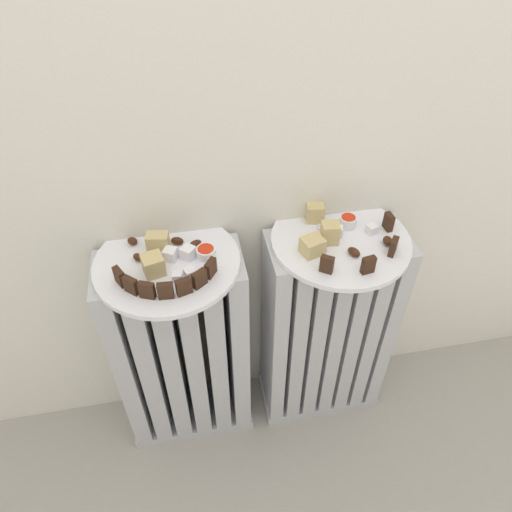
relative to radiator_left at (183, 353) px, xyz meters
name	(u,v)px	position (x,y,z in m)	size (l,w,h in m)	color
ground_plane	(276,500)	(0.19, -0.28, -0.30)	(6.00, 6.00, 0.00)	gray
radiator_left	(183,353)	(0.00, 0.00, 0.00)	(0.33, 0.15, 0.61)	#B2B2B7
radiator_right	(326,331)	(0.37, 0.00, 0.00)	(0.33, 0.15, 0.61)	#B2B2B7
plate_left	(167,263)	(0.00, 0.00, 0.31)	(0.30, 0.30, 0.01)	white
plate_right	(340,240)	(0.37, 0.00, 0.31)	(0.30, 0.30, 0.01)	white
dark_cake_slice_left_0	(120,277)	(-0.09, -0.05, 0.34)	(0.03, 0.01, 0.04)	#382114
dark_cake_slice_left_1	(131,285)	(-0.07, -0.08, 0.34)	(0.03, 0.01, 0.04)	#382114
dark_cake_slice_left_2	(147,290)	(-0.04, -0.09, 0.34)	(0.03, 0.01, 0.04)	#382114
dark_cake_slice_left_3	(165,291)	(-0.01, -0.10, 0.34)	(0.03, 0.01, 0.04)	#382114
dark_cake_slice_left_4	(184,287)	(0.03, -0.10, 0.34)	(0.03, 0.01, 0.04)	#382114
dark_cake_slice_left_5	(200,279)	(0.06, -0.08, 0.34)	(0.03, 0.01, 0.04)	#382114
dark_cake_slice_left_6	(211,268)	(0.08, -0.06, 0.34)	(0.03, 0.01, 0.04)	#382114
marble_cake_slice_left_0	(158,243)	(-0.01, 0.03, 0.34)	(0.05, 0.03, 0.04)	tan
marble_cake_slice_left_1	(153,265)	(-0.03, -0.03, 0.34)	(0.04, 0.04, 0.04)	tan
turkish_delight_left_0	(170,254)	(0.01, 0.00, 0.33)	(0.03, 0.03, 0.03)	white
turkish_delight_left_1	(177,277)	(0.02, -0.06, 0.33)	(0.02, 0.02, 0.02)	white
turkish_delight_left_2	(190,273)	(0.04, -0.06, 0.33)	(0.02, 0.02, 0.02)	white
turkish_delight_left_3	(188,253)	(0.04, 0.00, 0.33)	(0.03, 0.03, 0.03)	white
medjool_date_left_0	(195,244)	(0.06, 0.03, 0.33)	(0.03, 0.02, 0.01)	#3D1E0F
medjool_date_left_1	(138,257)	(-0.06, 0.01, 0.33)	(0.02, 0.02, 0.02)	#3D1E0F
medjool_date_left_2	(132,241)	(-0.07, 0.06, 0.33)	(0.02, 0.02, 0.02)	#3D1E0F
medjool_date_left_3	(177,241)	(0.03, 0.05, 0.33)	(0.03, 0.02, 0.02)	#3D1E0F
jam_bowl_left	(206,252)	(0.08, 0.00, 0.33)	(0.04, 0.04, 0.02)	white
dark_cake_slice_right_0	(327,264)	(0.31, -0.09, 0.34)	(0.03, 0.01, 0.04)	#382114
dark_cake_slice_right_1	(368,265)	(0.39, -0.11, 0.34)	(0.03, 0.01, 0.04)	#382114
dark_cake_slice_right_2	(393,247)	(0.46, -0.07, 0.34)	(0.03, 0.01, 0.04)	#382114
dark_cake_slice_right_3	(389,222)	(0.48, 0.01, 0.34)	(0.03, 0.01, 0.04)	#382114
marble_cake_slice_right_0	(312,246)	(0.30, -0.03, 0.34)	(0.04, 0.04, 0.04)	tan
marble_cake_slice_right_1	(330,233)	(0.34, -0.01, 0.34)	(0.04, 0.03, 0.05)	tan
marble_cake_slice_right_2	(315,213)	(0.33, 0.07, 0.34)	(0.04, 0.03, 0.04)	tan
turkish_delight_right_0	(372,229)	(0.44, 0.00, 0.33)	(0.02, 0.02, 0.02)	white
turkish_delight_right_1	(338,231)	(0.37, 0.01, 0.33)	(0.02, 0.02, 0.02)	white
medjool_date_right_0	(388,241)	(0.46, -0.04, 0.33)	(0.03, 0.02, 0.02)	#3D1E0F
medjool_date_right_1	(354,252)	(0.38, -0.06, 0.33)	(0.03, 0.02, 0.02)	#3D1E0F
jam_bowl_right	(348,221)	(0.40, 0.04, 0.33)	(0.04, 0.04, 0.03)	white
fork	(323,234)	(0.34, 0.02, 0.32)	(0.03, 0.09, 0.00)	silver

